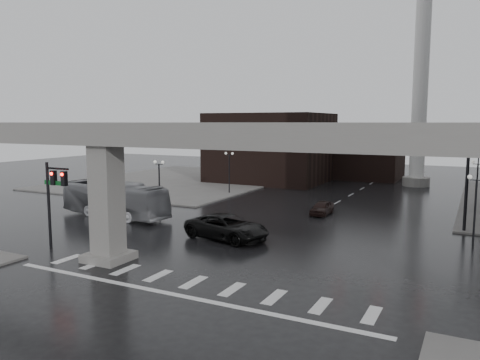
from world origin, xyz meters
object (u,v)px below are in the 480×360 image
Objects in this scene: signal_mast_arm at (417,158)px; city_bus at (115,200)px; pickup_truck at (227,227)px; far_car at (322,208)px.

city_bus is at bearing -162.31° from signal_mast_arm.
far_car is (3.47, 12.38, -0.27)m from pickup_truck.
city_bus reaches higher than far_car.
city_bus is at bearing -149.42° from far_car.
signal_mast_arm is 26.78m from city_bus.
pickup_truck is (-11.93, -10.61, -4.90)m from signal_mast_arm.
city_bus is (-25.20, -8.04, -4.21)m from signal_mast_arm.
pickup_truck is 0.57× the size of city_bus.
signal_mast_arm reaches higher than far_car.
far_car is at bearing 168.16° from signal_mast_arm.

